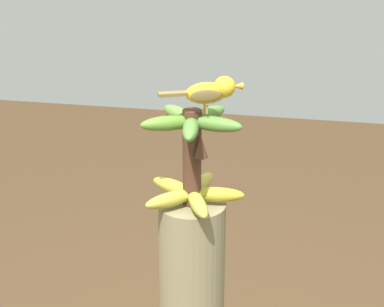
% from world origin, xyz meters
% --- Properties ---
extents(banana_bunch, '(0.27, 0.27, 0.26)m').
position_xyz_m(banana_bunch, '(0.00, 0.00, 1.22)').
color(banana_bunch, '#4C2D1E').
rests_on(banana_bunch, banana_tree).
extents(perched_bird, '(0.20, 0.10, 0.09)m').
position_xyz_m(perched_bird, '(0.05, -0.00, 1.40)').
color(perched_bird, '#C68933').
rests_on(perched_bird, banana_bunch).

